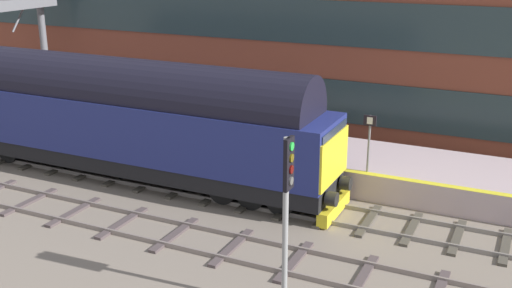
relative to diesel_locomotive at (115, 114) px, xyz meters
name	(u,v)px	position (x,y,z in m)	size (l,w,h in m)	color
ground_plane	(253,200)	(0.00, -5.82, -2.48)	(140.00, 140.00, 0.00)	gray
track_main	(253,199)	(0.00, -5.82, -2.42)	(2.50, 60.00, 0.15)	gray
track_adjacent_west	(203,241)	(-3.56, -5.82, -2.42)	(2.50, 60.00, 0.15)	gray
station_platform	(291,157)	(3.60, -5.82, -1.98)	(4.00, 44.00, 1.01)	#BAA4AA
station_building	(260,16)	(10.51, -1.23, 2.71)	(5.39, 43.52, 10.37)	brown
diesel_locomotive	(115,114)	(0.00, 0.00, 0.00)	(2.74, 17.92, 4.68)	black
signal_post_near	(287,200)	(-5.77, -9.47, 0.44)	(0.44, 0.22, 4.47)	gray
platform_number_sign	(369,135)	(1.91, -9.38, -0.11)	(0.10, 0.44, 2.06)	slate
waiting_passenger	(275,119)	(3.59, -5.08, -0.49)	(0.39, 0.51, 1.64)	#242434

